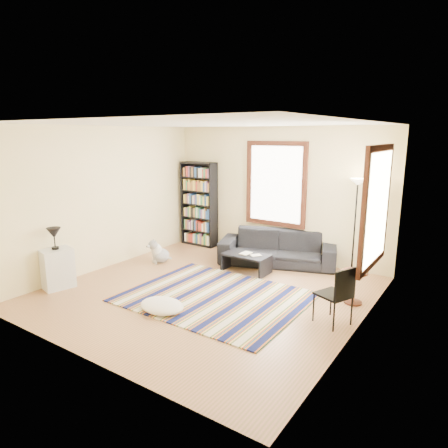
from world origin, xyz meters
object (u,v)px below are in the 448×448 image
Objects in this scene: floor_lamp at (354,229)px; sofa at (277,248)px; floor_cushion at (162,306)px; side_table at (354,287)px; white_cabinet at (57,268)px; folding_chair at (333,295)px; bookshelf at (199,204)px; coffee_table at (246,263)px; dog at (161,251)px.

sofa is at bearing -176.22° from floor_lamp.
floor_lamp is (1.51, 0.10, 0.59)m from sofa.
side_table is at bearing 39.73° from floor_cushion.
floor_lamp is at bearing 54.31° from white_cabinet.
folding_chair is (0.35, -2.08, -0.50)m from floor_lamp.
floor_cushion is at bearing -61.19° from bookshelf.
coffee_table is 1.05× the size of folding_chair.
side_table reaches higher than floor_cushion.
floor_lamp reaches higher than white_cabinet.
floor_lamp is at bearing 107.98° from side_table.
bookshelf is 3.90m from floor_cushion.
side_table is 0.77× the size of white_cabinet.
floor_lamp reaches higher than folding_chair.
white_cabinet is at bearing -81.35° from dog.
side_table is (4.15, -1.39, -0.73)m from bookshelf.
dog is at bearing 89.74° from white_cabinet.
floor_lamp is 3.73× the size of dog.
bookshelf is 4.02× the size of dog.
floor_cushion is 1.46× the size of dog.
coffee_table is 2.13m from floor_lamp.
floor_lamp reaches higher than side_table.
sofa is 3.36× the size of white_cabinet.
floor_lamp reaches higher than dog.
side_table is at bearing -72.02° from floor_lamp.
white_cabinet reaches higher than coffee_table.
folding_chair is at bearing -66.29° from sofa.
bookshelf is at bearing 118.81° from floor_cushion.
floor_cushion is 2.54m from folding_chair.
coffee_table is at bearing 39.02° from dog.
sofa is at bearing 70.78° from coffee_table.
sofa reaches higher than floor_cushion.
bookshelf is 2.38m from coffee_table.
floor_cushion is 0.85× the size of folding_chair.
side_table is 0.87m from folding_chair.
bookshelf reaches higher than folding_chair.
folding_chair is at bearing 13.29° from dog.
sofa is at bearing -6.86° from bookshelf.
bookshelf is at bearing 153.65° from sofa.
floor_lamp is at bearing -15.71° from sofa.
coffee_table is at bearing -28.35° from bookshelf.
floor_lamp reaches higher than coffee_table.
white_cabinet reaches higher than floor_cushion.
bookshelf is 2.22× the size of coffee_table.
white_cabinet is at bearing -132.14° from coffee_table.
floor_cushion is at bearing 21.98° from white_cabinet.
sofa is 4.23m from white_cabinet.
sofa is 2.61× the size of coffee_table.
folding_chair is (2.14, -1.19, 0.25)m from coffee_table.
floor_lamp is (1.79, 0.89, 0.75)m from coffee_table.
side_table is (2.19, -0.33, 0.09)m from coffee_table.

